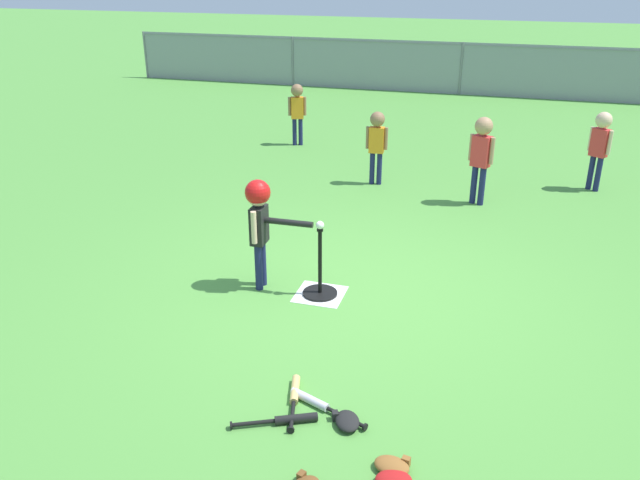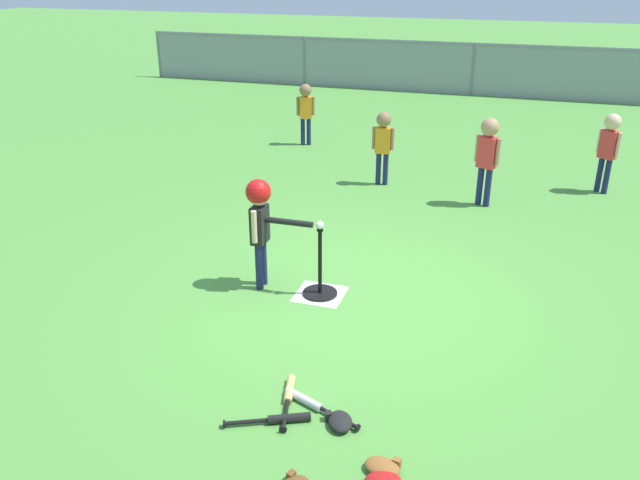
{
  "view_description": "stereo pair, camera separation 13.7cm",
  "coord_description": "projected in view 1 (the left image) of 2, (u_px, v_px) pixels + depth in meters",
  "views": [
    {
      "loc": [
        1.18,
        -5.16,
        2.86
      ],
      "look_at": [
        -0.32,
        -0.1,
        0.55
      ],
      "focal_mm": 36.25,
      "sensor_mm": 36.0,
      "label": 1
    },
    {
      "loc": [
        1.31,
        -5.12,
        2.86
      ],
      "look_at": [
        -0.32,
        -0.1,
        0.55
      ],
      "focal_mm": 36.25,
      "sensor_mm": 36.0,
      "label": 2
    }
  ],
  "objects": [
    {
      "name": "spare_bat_silver",
      "position": [
        317.0,
        403.0,
        4.47
      ],
      "size": [
        0.61,
        0.28,
        0.06
      ],
      "color": "silver",
      "rests_on": "ground_plane"
    },
    {
      "name": "glove_by_plate",
      "position": [
        347.0,
        421.0,
        4.29
      ],
      "size": [
        0.24,
        0.27,
        0.07
      ],
      "color": "black",
      "rests_on": "ground_plane"
    },
    {
      "name": "batting_tee",
      "position": [
        320.0,
        284.0,
        5.94
      ],
      "size": [
        0.32,
        0.32,
        0.66
      ],
      "color": "black",
      "rests_on": "ground_plane"
    },
    {
      "name": "baseball_on_tee",
      "position": [
        320.0,
        225.0,
        5.7
      ],
      "size": [
        0.07,
        0.07,
        0.07
      ],
      "primitive_type": "sphere",
      "color": "white",
      "rests_on": "batting_tee"
    },
    {
      "name": "spare_bat_black",
      "position": [
        287.0,
        420.0,
        4.31
      ],
      "size": [
        0.55,
        0.3,
        0.06
      ],
      "color": "black",
      "rests_on": "ground_plane"
    },
    {
      "name": "fielder_deep_right",
      "position": [
        600.0,
        141.0,
        8.4
      ],
      "size": [
        0.27,
        0.22,
        1.05
      ],
      "color": "#191E4C",
      "rests_on": "ground_plane"
    },
    {
      "name": "fielder_near_right",
      "position": [
        377.0,
        138.0,
        8.65
      ],
      "size": [
        0.3,
        0.2,
        1.0
      ],
      "color": "#191E4C",
      "rests_on": "ground_plane"
    },
    {
      "name": "glove_tossed_aside",
      "position": [
        392.0,
        466.0,
        3.91
      ],
      "size": [
        0.24,
        0.2,
        0.07
      ],
      "color": "brown",
      "rests_on": "ground_plane"
    },
    {
      "name": "fielder_near_left",
      "position": [
        482.0,
        149.0,
        7.9
      ],
      "size": [
        0.31,
        0.22,
        1.11
      ],
      "color": "#191E4C",
      "rests_on": "ground_plane"
    },
    {
      "name": "outfield_fence",
      "position": [
        461.0,
        67.0,
        14.5
      ],
      "size": [
        16.06,
        0.06,
        1.15
      ],
      "color": "slate",
      "rests_on": "ground_plane"
    },
    {
      "name": "home_plate",
      "position": [
        320.0,
        294.0,
        5.97
      ],
      "size": [
        0.44,
        0.44,
        0.01
      ],
      "primitive_type": "cube",
      "color": "white",
      "rests_on": "ground_plane"
    },
    {
      "name": "fielder_deep_left",
      "position": [
        297.0,
        106.0,
        10.5
      ],
      "size": [
        0.28,
        0.2,
        1.0
      ],
      "color": "#191E4C",
      "rests_on": "ground_plane"
    },
    {
      "name": "batter_child",
      "position": [
        260.0,
        212.0,
        5.81
      ],
      "size": [
        0.63,
        0.3,
        1.06
      ],
      "color": "#191E4C",
      "rests_on": "ground_plane"
    },
    {
      "name": "ground_plane",
      "position": [
        356.0,
        294.0,
        5.98
      ],
      "size": [
        60.0,
        60.0,
        0.0
      ],
      "primitive_type": "plane",
      "color": "#51933D"
    },
    {
      "name": "glove_outfield_drop",
      "position": [
        393.0,
        480.0,
        3.8
      ],
      "size": [
        0.25,
        0.22,
        0.07
      ],
      "color": "#B21919",
      "rests_on": "ground_plane"
    },
    {
      "name": "spare_bat_wood",
      "position": [
        294.0,
        395.0,
        4.55
      ],
      "size": [
        0.2,
        0.58,
        0.06
      ],
      "color": "#DBB266",
      "rests_on": "ground_plane"
    }
  ]
}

